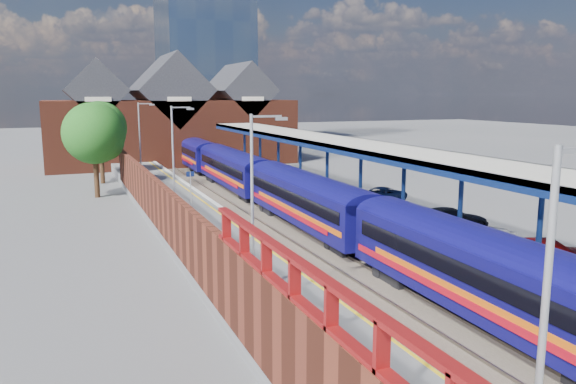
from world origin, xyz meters
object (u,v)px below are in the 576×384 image
Objects in this scene: lamp_post_a at (549,339)px; parked_car_red at (548,252)px; lamp_post_d at (141,136)px; parked_car_blue at (385,194)px; parked_car_dark at (452,219)px; parked_car_silver at (491,239)px; lamp_post_b at (256,193)px; train at (266,180)px; platform_sign at (190,183)px; lamp_post_c at (175,153)px.

parked_car_red is (13.19, 12.15, -3.27)m from lamp_post_a.
lamp_post_d is 23.18m from parked_car_blue.
parked_car_dark is at bearing 15.60° from parked_car_red.
parked_car_dark is (1.15, 4.52, -0.01)m from parked_car_silver.
parked_car_silver reaches higher than parked_car_blue.
lamp_post_b is (0.00, 14.00, 0.00)m from lamp_post_a.
parked_car_silver is at bearing 28.15° from parked_car_red.
platform_sign is (-6.49, -2.72, 0.57)m from train.
lamp_post_a is 32.33m from parked_car_blue.
train is at bearing 22.71° from platform_sign.
parked_car_silver reaches higher than parked_car_dark.
parked_car_red is 0.99× the size of parked_car_dark.
parked_car_silver is 0.89× the size of parked_car_dark.
parked_car_silver is at bearing 149.42° from parked_car_blue.
lamp_post_a is at bearing -92.44° from platform_sign.
lamp_post_b is at bearing -90.00° from lamp_post_c.
parked_car_red is 1.11× the size of parked_car_silver.
parked_car_dark is (13.97, 5.84, -3.37)m from lamp_post_b.
lamp_post_c is 1.00× the size of lamp_post_d.
platform_sign reaches higher than parked_car_dark.
parked_car_silver is 13.35m from parked_car_blue.
parked_car_blue is at bearing 62.53° from lamp_post_a.
parked_car_blue is (14.83, -17.48, -3.44)m from lamp_post_d.
lamp_post_d is 33.41m from parked_car_silver.
lamp_post_d is at bearing 124.85° from train.
lamp_post_b is at bearing 128.61° from parked_car_dark.
parked_car_blue is at bearing 10.24° from parked_car_dark.
lamp_post_b is 1.65× the size of parked_car_dark.
lamp_post_c reaches higher than parked_car_red.
train is at bearing 30.99° from lamp_post_c.
lamp_post_a reaches higher than train.
parked_car_red is at bearing 160.03° from parked_car_silver.
lamp_post_a reaches higher than parked_car_red.
parked_car_dark is (6.11, -14.88, -0.50)m from train.
lamp_post_d is 1.84× the size of parked_car_silver.
lamp_post_b reaches higher than platform_sign.
parked_car_blue is at bearing -35.44° from parked_car_silver.
lamp_post_c is (0.00, 30.00, 0.00)m from lamp_post_a.
lamp_post_c is at bearing -124.26° from platform_sign.
lamp_post_b reaches higher than parked_car_dark.
parked_car_dark is 1.06× the size of parked_car_blue.
lamp_post_c is 16.00m from lamp_post_d.
parked_car_dark is at bearing 22.70° from lamp_post_b.
train is at bearing -12.41° from parked_car_silver.
parked_car_red is at bearing -59.20° from platform_sign.
lamp_post_a is 24.50m from parked_car_dark.
lamp_post_d is at bearing 44.02° from parked_car_dark.
parked_car_dark is at bearing -43.96° from platform_sign.
train is 22.34m from lamp_post_b.
lamp_post_d is 29.85m from parked_car_dark.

